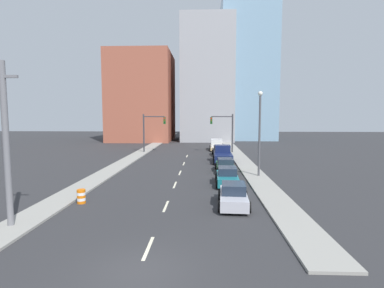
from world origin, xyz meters
The scene contains 23 objects.
ground_plane centered at (0.00, 0.00, 0.00)m, with size 200.00×200.00×0.00m, color #2D2D30.
sidewalk_left centered at (-7.46, 44.78, 0.07)m, with size 2.18×89.56×0.13m.
sidewalk_right centered at (7.46, 44.78, 0.07)m, with size 2.18×89.56×0.13m.
lane_stripe_at_2m centered at (0.00, 2.00, 0.00)m, with size 0.16×2.40×0.01m, color beige.
lane_stripe_at_8m centered at (0.00, 8.19, 0.00)m, with size 0.16×2.40×0.01m, color beige.
lane_stripe_at_14m centered at (0.00, 14.24, 0.00)m, with size 0.16×2.40×0.01m, color beige.
lane_stripe_at_20m centered at (0.00, 19.63, 0.00)m, with size 0.16×2.40×0.01m, color beige.
lane_stripe_at_26m centered at (0.00, 25.53, 0.00)m, with size 0.16×2.40×0.01m, color beige.
lane_stripe_at_32m centered at (0.00, 32.42, 0.00)m, with size 0.16×2.40×0.01m, color beige.
building_brick_left centered at (-12.14, 60.30, 10.16)m, with size 14.00×16.00×20.32m.
building_office_center centered at (3.17, 64.30, 14.04)m, with size 12.00×20.00×28.07m.
building_glass_right centered at (13.10, 68.30, 17.07)m, with size 13.00×20.00×34.15m.
traffic_signal_left centered at (-6.11, 36.38, 3.93)m, with size 3.62×0.35×6.15m.
traffic_signal_right centered at (5.94, 36.38, 3.93)m, with size 3.62×0.35×6.15m.
utility_pole_left_near centered at (-7.71, 4.15, 4.45)m, with size 1.60×0.32×8.66m.
traffic_barrel centered at (-5.78, 8.61, 0.47)m, with size 0.56×0.56×0.95m.
street_lamp centered at (7.75, 17.85, 4.75)m, with size 0.44×0.44×8.18m.
sedan_silver centered at (4.40, 8.41, 0.69)m, with size 2.18×4.37×1.51m.
sedan_teal centered at (4.46, 14.48, 0.69)m, with size 2.08×4.38×1.52m.
sedan_green centered at (4.73, 20.46, 0.65)m, with size 2.08×4.63×1.42m.
pickup_truck_navy centered at (4.86, 26.89, 0.86)m, with size 2.52×5.35×2.13m.
sedan_black centered at (4.79, 33.13, 0.70)m, with size 2.25×4.85×1.53m.
box_truck_tan centered at (4.62, 40.23, 0.89)m, with size 2.44×5.93×1.87m.
Camera 1 is at (2.47, -10.77, 5.89)m, focal length 28.00 mm.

